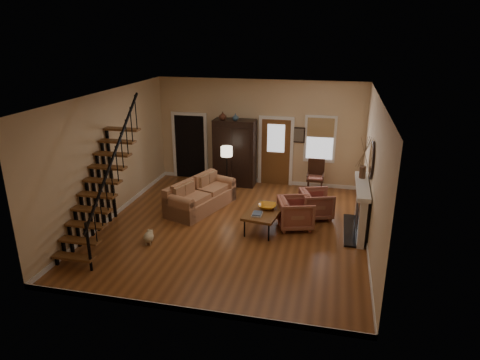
% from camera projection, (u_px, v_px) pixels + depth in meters
% --- Properties ---
extents(room, '(7.00, 7.33, 3.30)m').
position_uv_depth(room, '(233.00, 151.00, 11.95)').
color(room, brown).
rests_on(room, ground).
extents(staircase, '(0.94, 2.80, 3.20)m').
position_uv_depth(staircase, '(98.00, 176.00, 9.61)').
color(staircase, brown).
rests_on(staircase, ground).
extents(fireplace, '(0.33, 1.95, 2.30)m').
position_uv_depth(fireplace, '(363.00, 204.00, 10.30)').
color(fireplace, black).
rests_on(fireplace, ground).
extents(armoire, '(1.30, 0.60, 2.10)m').
position_uv_depth(armoire, '(235.00, 153.00, 13.44)').
color(armoire, black).
rests_on(armoire, ground).
extents(vase_a, '(0.24, 0.24, 0.25)m').
position_uv_depth(vase_a, '(223.00, 116.00, 13.03)').
color(vase_a, '#4C2619').
rests_on(vase_a, armoire).
extents(vase_b, '(0.20, 0.20, 0.21)m').
position_uv_depth(vase_b, '(235.00, 117.00, 12.95)').
color(vase_b, '#334C60').
rests_on(vase_b, armoire).
extents(sofa, '(1.59, 2.33, 0.80)m').
position_uv_depth(sofa, '(201.00, 195.00, 11.77)').
color(sofa, '#AF754F').
rests_on(sofa, ground).
extents(coffee_table, '(0.94, 1.40, 0.50)m').
position_uv_depth(coffee_table, '(264.00, 220.00, 10.61)').
color(coffee_table, brown).
rests_on(coffee_table, ground).
extents(bowl, '(0.45, 0.45, 0.11)m').
position_uv_depth(bowl, '(267.00, 206.00, 10.64)').
color(bowl, orange).
rests_on(bowl, coffee_table).
extents(books, '(0.24, 0.33, 0.06)m').
position_uv_depth(books, '(257.00, 214.00, 10.27)').
color(books, beige).
rests_on(books, coffee_table).
extents(armchair_left, '(1.05, 1.03, 0.77)m').
position_uv_depth(armchair_left, '(296.00, 213.00, 10.66)').
color(armchair_left, maroon).
rests_on(armchair_left, ground).
extents(armchair_right, '(1.02, 1.01, 0.74)m').
position_uv_depth(armchair_right, '(316.00, 204.00, 11.26)').
color(armchair_right, maroon).
rests_on(armchair_right, ground).
extents(floor_lamp, '(0.37, 0.37, 1.49)m').
position_uv_depth(floor_lamp, '(227.00, 171.00, 12.67)').
color(floor_lamp, black).
rests_on(floor_lamp, ground).
extents(side_chair, '(0.54, 0.54, 1.02)m').
position_uv_depth(side_chair, '(315.00, 177.00, 12.90)').
color(side_chair, '#341C10').
rests_on(side_chair, ground).
extents(dog, '(0.32, 0.43, 0.28)m').
position_uv_depth(dog, '(149.00, 238.00, 9.93)').
color(dog, '#C4B086').
rests_on(dog, ground).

